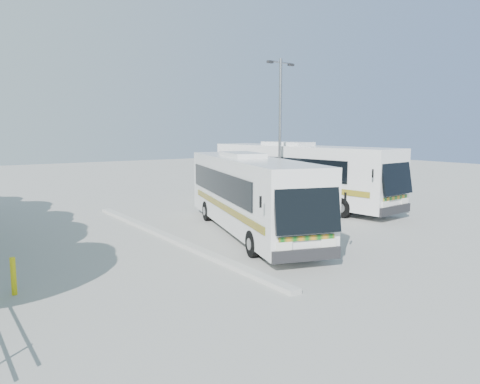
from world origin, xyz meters
TOP-DOWN VIEW (x-y plane):
  - ground at (0.00, 0.00)m, footprint 100.00×100.00m
  - kerb_divider at (-2.30, 2.00)m, footprint 0.40×16.00m
  - coach_main at (1.10, 1.06)m, footprint 5.68×12.00m
  - coach_adjacent at (7.89, 5.42)m, footprint 3.96×13.00m
  - lamppost at (6.08, 5.13)m, footprint 2.04×0.47m
  - bollard at (-8.67, -1.62)m, footprint 0.15×0.15m

SIDE VIEW (x-z plane):
  - ground at x=0.00m, z-range 0.00..0.00m
  - kerb_divider at x=-2.30m, z-range 0.00..0.15m
  - bollard at x=-8.67m, z-range 0.00..1.05m
  - coach_main at x=1.10m, z-range 0.16..3.44m
  - coach_adjacent at x=7.89m, z-range 0.17..3.72m
  - lamppost at x=6.08m, z-range 0.43..8.77m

